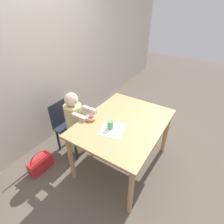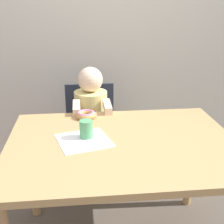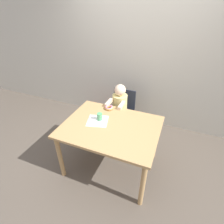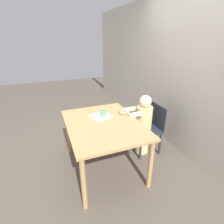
# 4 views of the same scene
# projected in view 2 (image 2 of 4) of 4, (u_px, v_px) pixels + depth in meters

# --- Properties ---
(wall_back) EXTENTS (8.00, 0.05, 2.50)m
(wall_back) POSITION_uv_depth(u_px,v_px,m) (102.00, 26.00, 2.81)
(wall_back) COLOR beige
(wall_back) RESTS_ON ground_plane
(dining_table) EXTENTS (1.25, 0.97, 0.75)m
(dining_table) POSITION_uv_depth(u_px,v_px,m) (122.00, 156.00, 1.73)
(dining_table) COLOR tan
(dining_table) RESTS_ON ground_plane
(chair) EXTENTS (0.40, 0.43, 0.82)m
(chair) POSITION_uv_depth(u_px,v_px,m) (91.00, 134.00, 2.58)
(chair) COLOR #232838
(chair) RESTS_ON ground_plane
(child_figure) EXTENTS (0.26, 0.45, 1.01)m
(child_figure) POSITION_uv_depth(u_px,v_px,m) (91.00, 130.00, 2.44)
(child_figure) COLOR #E0D17F
(child_figure) RESTS_ON ground_plane
(donut) EXTENTS (0.13, 0.13, 0.04)m
(donut) POSITION_uv_depth(u_px,v_px,m) (86.00, 115.00, 2.02)
(donut) COLOR tan
(donut) RESTS_ON dining_table
(napkin) EXTENTS (0.33, 0.33, 0.00)m
(napkin) POSITION_uv_depth(u_px,v_px,m) (84.00, 140.00, 1.70)
(napkin) COLOR white
(napkin) RESTS_ON dining_table
(handbag) EXTENTS (0.33, 0.15, 0.33)m
(handbag) POSITION_uv_depth(u_px,v_px,m) (24.00, 168.00, 2.69)
(handbag) COLOR red
(handbag) RESTS_ON ground_plane
(cup) EXTENTS (0.07, 0.07, 0.10)m
(cup) POSITION_uv_depth(u_px,v_px,m) (86.00, 129.00, 1.72)
(cup) COLOR #519E66
(cup) RESTS_ON dining_table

